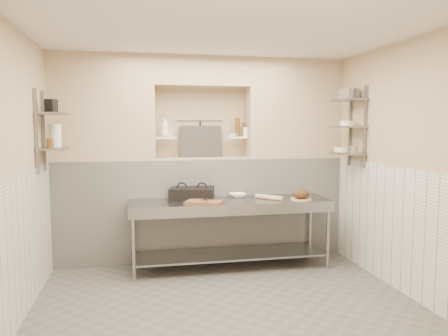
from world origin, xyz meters
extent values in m
cube|color=#5E5853|center=(0.00, 0.00, -0.05)|extent=(4.00, 3.90, 0.10)
cube|color=silver|center=(0.00, 0.00, 2.85)|extent=(4.00, 3.90, 0.10)
cube|color=tan|center=(-2.05, 0.00, 1.40)|extent=(0.10, 3.90, 2.80)
cube|color=tan|center=(2.05, 0.00, 1.40)|extent=(0.10, 3.90, 2.80)
cube|color=tan|center=(0.00, 2.00, 1.40)|extent=(4.00, 0.10, 2.80)
cube|color=tan|center=(0.00, -2.00, 1.40)|extent=(4.00, 0.10, 2.80)
cube|color=silver|center=(0.00, 1.75, 0.70)|extent=(4.00, 0.40, 1.40)
cube|color=tan|center=(0.00, 1.75, 1.41)|extent=(1.30, 0.40, 0.02)
cube|color=tan|center=(-1.33, 1.75, 2.10)|extent=(1.35, 0.40, 1.40)
cube|color=tan|center=(1.33, 1.75, 2.10)|extent=(1.35, 0.40, 1.40)
cube|color=tan|center=(0.00, 1.75, 2.60)|extent=(1.30, 0.40, 0.40)
cube|color=silver|center=(-1.99, 0.00, 0.70)|extent=(0.02, 3.90, 1.40)
cube|color=silver|center=(1.99, 0.00, 0.70)|extent=(0.02, 3.90, 1.40)
cube|color=white|center=(-0.50, 1.75, 1.70)|extent=(0.28, 0.16, 0.02)
cube|color=white|center=(0.50, 1.75, 1.70)|extent=(0.28, 0.16, 0.02)
cylinder|color=gray|center=(0.00, 1.92, 1.95)|extent=(0.70, 0.02, 0.02)
cylinder|color=black|center=(0.00, 1.90, 1.78)|extent=(0.02, 0.02, 0.30)
cube|color=#383330|center=(0.00, 1.85, 1.64)|extent=(0.60, 0.08, 0.45)
cube|color=slate|center=(-1.98, 1.25, 1.80)|extent=(0.03, 0.03, 0.95)
cube|color=slate|center=(-1.98, 0.85, 1.80)|extent=(0.03, 0.03, 0.95)
cube|color=slate|center=(-1.84, 1.05, 1.60)|extent=(0.30, 0.50, 0.02)
cube|color=slate|center=(-1.84, 1.05, 2.00)|extent=(0.30, 0.50, 0.03)
cube|color=slate|center=(1.98, 1.25, 1.85)|extent=(0.03, 0.03, 1.05)
cube|color=slate|center=(1.98, 0.85, 1.85)|extent=(0.03, 0.03, 1.05)
cube|color=slate|center=(1.84, 1.05, 1.50)|extent=(0.30, 0.50, 0.02)
cube|color=slate|center=(1.84, 1.05, 1.85)|extent=(0.30, 0.50, 0.02)
cube|color=slate|center=(1.84, 1.05, 2.20)|extent=(0.30, 0.50, 0.03)
cube|color=gray|center=(0.29, 1.20, 0.88)|extent=(2.60, 0.70, 0.04)
cube|color=gray|center=(0.29, 1.20, 0.18)|extent=(2.45, 0.60, 0.03)
cube|color=gray|center=(0.29, 0.87, 0.82)|extent=(2.60, 0.02, 0.12)
cylinder|color=gray|center=(-0.95, 0.91, 0.43)|extent=(0.04, 0.04, 0.86)
cylinder|color=gray|center=(-0.95, 1.49, 0.43)|extent=(0.04, 0.04, 0.86)
cylinder|color=gray|center=(1.53, 0.91, 0.43)|extent=(0.04, 0.04, 0.86)
cylinder|color=gray|center=(1.53, 1.49, 0.43)|extent=(0.04, 0.04, 0.86)
cube|color=black|center=(-0.19, 1.38, 0.95)|extent=(0.64, 0.53, 0.10)
cube|color=black|center=(-0.19, 1.38, 1.03)|extent=(0.64, 0.53, 0.05)
cube|color=brown|center=(-0.08, 1.00, 0.92)|extent=(0.53, 0.46, 0.04)
cube|color=gray|center=(0.01, 1.03, 0.95)|extent=(0.28, 0.07, 0.01)
cylinder|color=gray|center=(-0.07, 0.97, 0.96)|extent=(0.03, 0.24, 0.02)
imported|color=white|center=(0.43, 1.39, 0.93)|extent=(0.24, 0.24, 0.06)
cylinder|color=tan|center=(0.79, 1.14, 0.93)|extent=(0.31, 0.33, 0.06)
cylinder|color=tan|center=(1.20, 1.04, 0.91)|extent=(0.28, 0.28, 0.02)
ellipsoid|color=#4C2D19|center=(1.20, 1.04, 0.98)|extent=(0.21, 0.21, 0.13)
imported|color=white|center=(-0.51, 1.70, 1.85)|extent=(0.14, 0.14, 0.28)
cube|color=tan|center=(-0.45, 1.78, 1.78)|extent=(0.09, 0.09, 0.13)
imported|color=white|center=(0.43, 1.72, 1.73)|extent=(0.14, 0.14, 0.04)
cylinder|color=#523513|center=(0.60, 1.78, 1.81)|extent=(0.05, 0.05, 0.20)
cylinder|color=#523513|center=(0.52, 1.79, 1.84)|extent=(0.07, 0.07, 0.26)
cylinder|color=white|center=(0.63, 1.76, 1.78)|extent=(0.07, 0.07, 0.13)
cylinder|color=white|center=(-1.84, 1.21, 1.75)|extent=(0.13, 0.13, 0.27)
cylinder|color=#523513|center=(-1.84, 0.86, 1.67)|extent=(0.07, 0.07, 0.11)
cube|color=black|center=(-1.84, 1.01, 2.09)|extent=(0.14, 0.14, 0.15)
cylinder|color=white|center=(1.84, 1.20, 1.54)|extent=(0.20, 0.20, 0.06)
cylinder|color=gray|center=(1.84, 0.88, 1.56)|extent=(0.10, 0.10, 0.10)
cylinder|color=white|center=(1.84, 1.08, 1.90)|extent=(0.18, 0.18, 0.07)
cube|color=gray|center=(1.84, 1.05, 2.28)|extent=(0.21, 0.24, 0.13)
camera|label=1|loc=(-0.90, -4.28, 1.85)|focal=35.00mm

